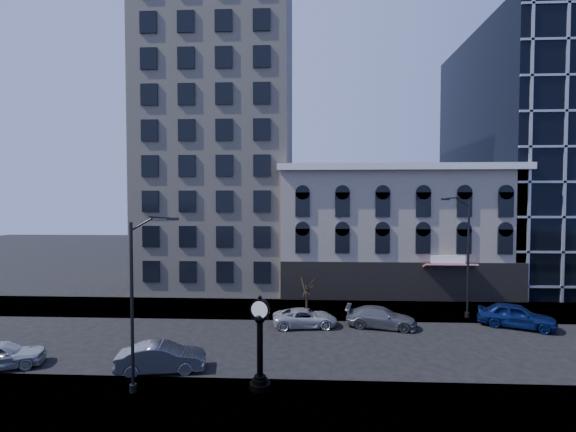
{
  "coord_description": "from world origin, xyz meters",
  "views": [
    {
      "loc": [
        3.29,
        -23.95,
        8.98
      ],
      "look_at": [
        2.0,
        4.0,
        8.0
      ],
      "focal_mm": 24.0,
      "sensor_mm": 36.0,
      "label": 1
    }
  ],
  "objects": [
    {
      "name": "ground",
      "position": [
        0.0,
        0.0,
        0.0
      ],
      "size": [
        160.0,
        160.0,
        0.0
      ],
      "primitive_type": "plane",
      "color": "black",
      "rests_on": "ground"
    },
    {
      "name": "sidewalk_far",
      "position": [
        0.0,
        8.0,
        0.06
      ],
      "size": [
        160.0,
        6.0,
        0.12
      ],
      "primitive_type": "cube",
      "color": "gray",
      "rests_on": "ground"
    },
    {
      "name": "sidewalk_near",
      "position": [
        0.0,
        -8.0,
        0.06
      ],
      "size": [
        160.0,
        6.0,
        0.12
      ],
      "primitive_type": "cube",
      "color": "gray",
      "rests_on": "ground"
    },
    {
      "name": "cream_tower",
      "position": [
        -6.11,
        18.88,
        19.32
      ],
      "size": [
        15.9,
        15.4,
        42.5
      ],
      "color": "beige",
      "rests_on": "ground"
    },
    {
      "name": "victorian_row",
      "position": [
        12.0,
        15.89,
        6.0
      ],
      "size": [
        22.6,
        11.19,
        12.5
      ],
      "color": "#A39786",
      "rests_on": "ground"
    },
    {
      "name": "glass_office",
      "position": [
        32.0,
        20.91,
        14.0
      ],
      "size": [
        20.0,
        20.15,
        28.0
      ],
      "color": "black",
      "rests_on": "ground"
    },
    {
      "name": "street_clock",
      "position": [
        1.13,
        -6.0,
        2.14
      ],
      "size": [
        1.01,
        1.01,
        4.47
      ],
      "rotation": [
        0.0,
        0.0,
        -0.24
      ],
      "color": "black",
      "rests_on": "sidewalk_near"
    },
    {
      "name": "street_lamp_near",
      "position": [
        -4.14,
        -6.57,
        6.47
      ],
      "size": [
        2.18,
        0.49,
        8.42
      ],
      "rotation": [
        0.0,
        0.0,
        0.11
      ],
      "color": "black",
      "rests_on": "sidewalk_near"
    },
    {
      "name": "street_lamp_far",
      "position": [
        15.06,
        5.9,
        7.27
      ],
      "size": [
        2.44,
        0.64,
        9.47
      ],
      "rotation": [
        0.0,
        0.0,
        3.29
      ],
      "color": "black",
      "rests_on": "sidewalk_far"
    },
    {
      "name": "bare_tree_far",
      "position": [
        3.38,
        6.31,
        2.59
      ],
      "size": [
        1.92,
        1.92,
        3.29
      ],
      "color": "black",
      "rests_on": "sidewalk_far"
    },
    {
      "name": "car_near_b",
      "position": [
        -4.35,
        -4.14,
        0.75
      ],
      "size": [
        4.75,
        2.42,
        1.49
      ],
      "primitive_type": "imported",
      "rotation": [
        0.0,
        0.0,
        1.76
      ],
      "color": "#595B60",
      "rests_on": "ground"
    },
    {
      "name": "car_far_a",
      "position": [
        3.26,
        3.6,
        0.65
      ],
      "size": [
        4.86,
        2.65,
        1.29
      ],
      "primitive_type": "imported",
      "rotation": [
        0.0,
        0.0,
        1.68
      ],
      "color": "#A5A8AD",
      "rests_on": "ground"
    },
    {
      "name": "car_far_b",
      "position": [
        8.7,
        3.7,
        0.72
      ],
      "size": [
        5.3,
        3.01,
        1.45
      ],
      "primitive_type": "imported",
      "rotation": [
        0.0,
        0.0,
        1.36
      ],
      "color": "#595B60",
      "rests_on": "ground"
    },
    {
      "name": "car_far_c",
      "position": [
        18.42,
        4.16,
        0.86
      ],
      "size": [
        5.41,
        3.93,
        1.71
      ],
      "primitive_type": "imported",
      "rotation": [
        0.0,
        0.0,
        1.14
      ],
      "color": "#0C194C",
      "rests_on": "ground"
    }
  ]
}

